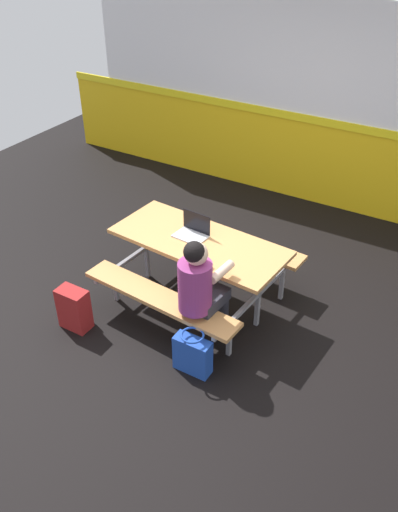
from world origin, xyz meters
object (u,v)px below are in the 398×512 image
at_px(backpack_dark, 75,309).
at_px(tote_bag_bright, 193,354).
at_px(student_nearer, 200,286).
at_px(picnic_table_main, 199,254).
at_px(laptop_silver, 193,231).

xyz_separation_m(backpack_dark, tote_bag_bright, (1.29, 0.08, -0.02)).
bearing_deg(student_nearer, backpack_dark, -161.85).
xyz_separation_m(picnic_table_main, backpack_dark, (-0.83, -0.98, -0.36)).
distance_m(laptop_silver, tote_bag_bright, 1.25).
xyz_separation_m(student_nearer, tote_bag_bright, (0.10, -0.31, -0.51)).
xyz_separation_m(laptop_silver, tote_bag_bright, (0.57, -0.94, -0.59)).
relative_size(student_nearer, tote_bag_bright, 2.81).
xyz_separation_m(picnic_table_main, student_nearer, (0.36, -0.59, 0.13)).
distance_m(student_nearer, backpack_dark, 1.34).
height_order(laptop_silver, tote_bag_bright, laptop_silver).
height_order(picnic_table_main, backpack_dark, picnic_table_main).
bearing_deg(student_nearer, picnic_table_main, 121.56).
distance_m(picnic_table_main, laptop_silver, 0.24).
relative_size(student_nearer, backpack_dark, 2.74).
xyz_separation_m(student_nearer, laptop_silver, (-0.46, 0.63, 0.08)).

